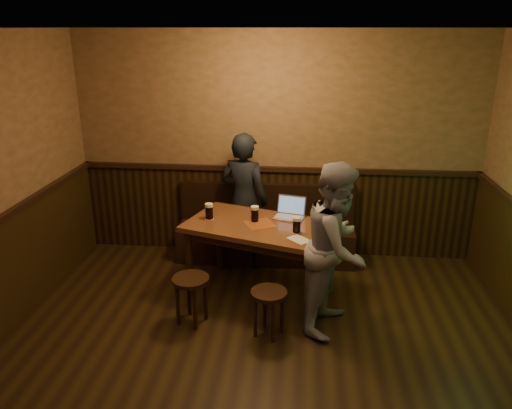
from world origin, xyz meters
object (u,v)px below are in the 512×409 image
Objects in this scene: stool_left at (191,287)px; pint_left at (209,211)px; pint_right at (297,225)px; person_suit at (244,201)px; bench at (266,236)px; pint_mid at (255,214)px; person_grey at (337,248)px; stool_right at (269,300)px; pub_table at (260,233)px; laptop at (290,212)px.

stool_left is 2.78× the size of pint_left.
stool_left is at bearing -155.94° from pint_right.
person_suit reaches higher than pint_left.
stool_left is at bearing -111.89° from bench.
person_grey reaches higher than pint_mid.
pint_mid is at bearing 125.03° from person_suit.
bench is at bearing 49.05° from person_grey.
pint_mid is (-0.22, 0.87, 0.54)m from stool_right.
laptop is at bearing 55.65° from pub_table.
pint_left is 0.11× the size of person_suit.
stool_right is (0.16, -0.80, -0.34)m from pub_table.
pint_left is at bearing -156.83° from laptop.
pub_table reaches higher than stool_left.
person_grey is (0.84, -0.62, -0.08)m from pint_mid.
person_grey is (1.04, -1.26, 0.00)m from person_suit.
laptop is at bearing 158.74° from person_suit.
pint_left is at bearing 84.67° from person_grey.
pint_right is (0.40, -1.09, 0.60)m from bench.
pint_left is 0.69m from person_suit.
pint_right is 0.45m from laptop.
person_grey is (1.41, 0.10, 0.44)m from stool_left.
pint_left is at bearing 128.79° from stool_right.
stool_left is 1.06× the size of stool_right.
pint_left is at bearing 85.65° from stool_left.
pint_right reaches higher than bench.
pub_table is 3.49× the size of stool_left.
pub_table is 0.89m from stool_right.
bench is at bearing 129.80° from laptop.
stool_right is 2.63× the size of pint_left.
bench is 1.72m from person_grey.
person_suit is (-0.25, 0.71, 0.12)m from pub_table.
bench is at bearing 95.41° from stool_right.
person_grey reaches higher than bench.
laptop reaches higher than pub_table.
laptop is at bearing 51.08° from person_grey.
pint_mid is at bearing 74.23° from person_grey.
stool_left is at bearing -122.35° from laptop.
person_suit is at bearing 125.28° from pint_right.
pint_left reaches higher than pint_right.
pint_mid reaches higher than bench.
person_suit is at bearing 127.51° from pub_table.
pint_left reaches higher than pint_mid.
person_grey is (0.79, -1.44, 0.52)m from bench.
stool_right is 2.66× the size of pint_mid.
pint_left is (-0.56, 0.10, 0.20)m from pub_table.
pub_table is (-0.00, -0.89, 0.40)m from bench.
pint_right reaches higher than stool_right.
laptop is (0.93, 0.90, 0.49)m from stool_left.
pub_table is at bearing 75.27° from person_grey.
pint_left reaches higher than stool_right.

